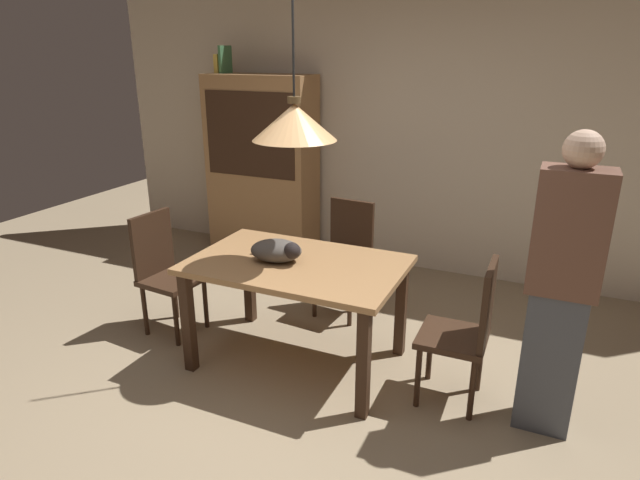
# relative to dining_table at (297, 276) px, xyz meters

# --- Properties ---
(ground) EXTENTS (10.00, 10.00, 0.00)m
(ground) POSITION_rel_dining_table_xyz_m (0.13, -0.55, -0.65)
(ground) COLOR #998466
(back_wall) EXTENTS (6.40, 0.10, 2.90)m
(back_wall) POSITION_rel_dining_table_xyz_m (0.13, 2.10, 0.80)
(back_wall) COLOR beige
(back_wall) RESTS_ON ground
(dining_table) EXTENTS (1.40, 0.90, 0.75)m
(dining_table) POSITION_rel_dining_table_xyz_m (0.00, 0.00, 0.00)
(dining_table) COLOR #A87A4C
(dining_table) RESTS_ON ground
(chair_left_side) EXTENTS (0.44, 0.44, 0.93)m
(chair_left_side) POSITION_rel_dining_table_xyz_m (-1.13, 0.01, -0.14)
(chair_left_side) COLOR #382316
(chair_left_side) RESTS_ON ground
(chair_right_side) EXTENTS (0.40, 0.40, 0.93)m
(chair_right_side) POSITION_rel_dining_table_xyz_m (1.13, 0.00, -0.14)
(chair_right_side) COLOR #382316
(chair_right_side) RESTS_ON ground
(chair_far_back) EXTENTS (0.43, 0.43, 0.93)m
(chair_far_back) POSITION_rel_dining_table_xyz_m (0.01, 0.88, -0.14)
(chair_far_back) COLOR #382316
(chair_far_back) RESTS_ON ground
(cat_sleeping) EXTENTS (0.40, 0.31, 0.16)m
(cat_sleeping) POSITION_rel_dining_table_xyz_m (-0.12, -0.04, 0.18)
(cat_sleeping) COLOR #4C4742
(cat_sleeping) RESTS_ON dining_table
(pendant_lamp) EXTENTS (0.52, 0.52, 1.30)m
(pendant_lamp) POSITION_rel_dining_table_xyz_m (-0.00, 0.00, 1.01)
(pendant_lamp) COLOR #E0A86B
(hutch_bookcase) EXTENTS (1.12, 0.45, 1.85)m
(hutch_bookcase) POSITION_rel_dining_table_xyz_m (-1.27, 1.77, 0.24)
(hutch_bookcase) COLOR #A87A4C
(hutch_bookcase) RESTS_ON ground
(book_yellow_short) EXTENTS (0.04, 0.20, 0.18)m
(book_yellow_short) POSITION_rel_dining_table_xyz_m (-1.70, 1.77, 1.29)
(book_yellow_short) COLOR gold
(book_yellow_short) RESTS_ON hutch_bookcase
(book_green_slim) EXTENTS (0.03, 0.20, 0.26)m
(book_green_slim) POSITION_rel_dining_table_xyz_m (-1.65, 1.77, 1.33)
(book_green_slim) COLOR #427A4C
(book_green_slim) RESTS_ON hutch_bookcase
(person_standing) EXTENTS (0.36, 0.22, 1.71)m
(person_standing) POSITION_rel_dining_table_xyz_m (1.59, -0.03, 0.22)
(person_standing) COLOR #4C515B
(person_standing) RESTS_ON ground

